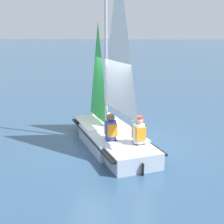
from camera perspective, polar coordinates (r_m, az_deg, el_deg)
ground_plane at (r=9.21m, az=0.00°, el=-6.21°), size 260.00×260.00×0.00m
sailboat_main at (r=8.97m, az=0.04°, el=-2.02°), size 4.16×2.93×5.14m
sailor_helm at (r=8.38m, az=-0.22°, el=-3.85°), size 0.42×0.40×1.16m
sailor_crew at (r=8.13m, az=4.89°, el=-4.41°), size 0.42×0.40×1.16m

